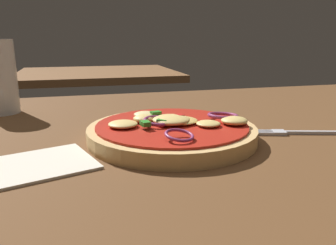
{
  "coord_description": "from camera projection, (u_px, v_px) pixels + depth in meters",
  "views": [
    {
      "loc": [
        -0.17,
        -0.41,
        0.17
      ],
      "look_at": [
        -0.04,
        0.04,
        0.05
      ],
      "focal_mm": 36.15,
      "sensor_mm": 36.0,
      "label": 1
    }
  ],
  "objects": [
    {
      "name": "dining_table",
      "position": [
        207.0,
        152.0,
        0.46
      ],
      "size": [
        1.5,
        0.87,
        0.03
      ],
      "color": "brown",
      "rests_on": "ground"
    },
    {
      "name": "pizza",
      "position": [
        172.0,
        131.0,
        0.46
      ],
      "size": [
        0.23,
        0.23,
        0.03
      ],
      "color": "tan",
      "rests_on": "dining_table"
    },
    {
      "name": "fork",
      "position": [
        305.0,
        133.0,
        0.49
      ],
      "size": [
        0.18,
        0.06,
        0.0
      ],
      "color": "silver",
      "rests_on": "dining_table"
    },
    {
      "name": "napkin",
      "position": [
        27.0,
        167.0,
        0.37
      ],
      "size": [
        0.16,
        0.13,
        0.0
      ],
      "color": "silver",
      "rests_on": "dining_table"
    },
    {
      "name": "background_table",
      "position": [
        98.0,
        74.0,
        1.41
      ],
      "size": [
        0.63,
        0.51,
        0.03
      ],
      "color": "brown",
      "rests_on": "ground"
    }
  ]
}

